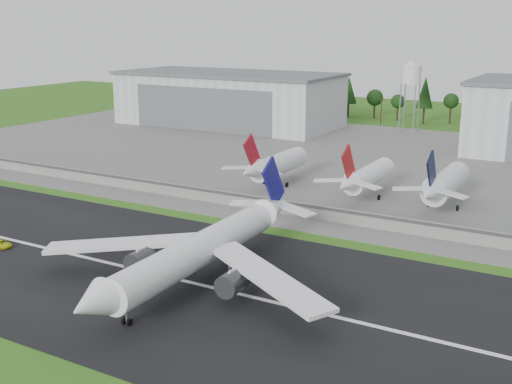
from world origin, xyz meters
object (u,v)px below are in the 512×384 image
Objects in this scene: main_airliner at (196,259)px; parked_jet_red_b at (365,177)px; ground_vehicle at (1,244)px; parked_jet_navy at (443,185)px; parked_jet_red_a at (273,165)px.

main_airliner reaches higher than parked_jet_red_b.
parked_jet_navy is at bearing -42.72° from ground_vehicle.
parked_jet_red_a is 46.07m from parked_jet_navy.
ground_vehicle is 0.16× the size of parked_jet_red_a.
parked_jet_navy is (46.07, 0.03, 0.22)m from parked_jet_red_a.
parked_jet_red_b is 19.67m from parked_jet_navy.
parked_jet_red_a reaches higher than ground_vehicle.
main_airliner is 71.52m from parked_jet_navy.
main_airliner reaches higher than parked_jet_navy.
main_airliner is 1.89× the size of parked_jet_red_b.
parked_jet_navy is at bearing 0.19° from parked_jet_red_b.
parked_jet_red_b is (50.59, 70.65, 5.19)m from ground_vehicle.
parked_jet_red_b is (26.40, -0.04, -0.21)m from parked_jet_red_a.
ground_vehicle is 0.16× the size of parked_jet_navy.
ground_vehicle is at bearing 3.19° from main_airliner.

